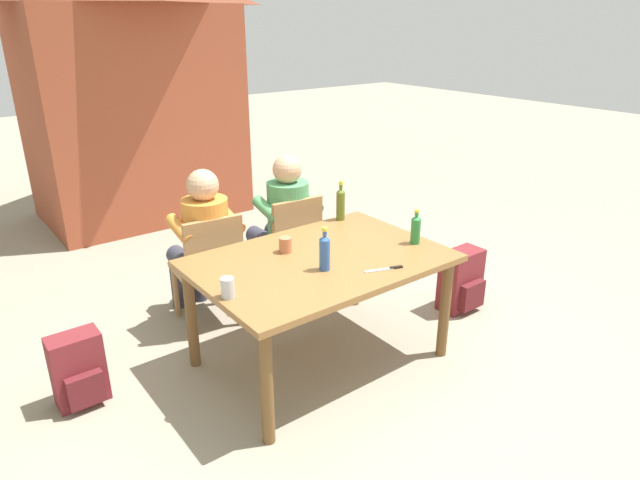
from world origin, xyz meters
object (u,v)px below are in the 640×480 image
object	(u,v)px
chair_far_right	(290,243)
person_in_plaid_shirt	(202,238)
bottle_olive	(341,203)
bottle_green	(416,229)
person_in_white_shirt	(283,219)
bottle_blue	(325,252)
backpack_by_near_side	(79,371)
cup_terracotta	(285,245)
chair_far_left	(210,265)
table_knife	(387,269)
backpack_by_far_side	(461,281)
dining_table	(320,270)
brick_kiosk	(130,82)
cup_steel	(228,288)

from	to	relation	value
chair_far_right	person_in_plaid_shirt	distance (m)	0.71
bottle_olive	chair_far_right	bearing A→B (deg)	119.56
bottle_green	person_in_white_shirt	bearing A→B (deg)	104.93
person_in_white_shirt	person_in_plaid_shirt	size ratio (longest dim) A/B	1.00
bottle_blue	backpack_by_near_side	xyz separation A→B (m)	(-1.30, 0.65, -0.64)
person_in_plaid_shirt	cup_terracotta	bearing A→B (deg)	-72.67
bottle_green	chair_far_left	bearing A→B (deg)	134.55
bottle_green	table_knife	xyz separation A→B (m)	(-0.43, -0.19, -0.10)
backpack_by_far_side	cup_terracotta	bearing A→B (deg)	167.73
person_in_white_shirt	bottle_olive	size ratio (longest dim) A/B	4.04
chair_far_right	table_knife	bearing A→B (deg)	-96.09
backpack_by_near_side	chair_far_right	bearing A→B (deg)	10.78
bottle_olive	cup_terracotta	distance (m)	0.72
cup_terracotta	bottle_green	bearing A→B (deg)	-27.28
bottle_olive	bottle_blue	bearing A→B (deg)	-135.34
table_knife	backpack_by_far_side	world-z (taller)	table_knife
dining_table	chair_far_left	bearing A→B (deg)	113.13
chair_far_left	person_in_white_shirt	size ratio (longest dim) A/B	0.74
chair_far_left	bottle_olive	distance (m)	1.04
chair_far_right	table_knife	xyz separation A→B (m)	(-0.13, -1.20, 0.26)
chair_far_left	bottle_green	world-z (taller)	bottle_green
table_knife	brick_kiosk	distance (m)	4.09
chair_far_right	brick_kiosk	bearing A→B (deg)	92.76
cup_steel	backpack_by_near_side	size ratio (longest dim) A/B	0.25
bottle_olive	backpack_by_near_side	xyz separation A→B (m)	(-1.93, 0.03, -0.65)
bottle_green	brick_kiosk	distance (m)	3.91
chair_far_right	backpack_by_near_side	size ratio (longest dim) A/B	1.95
backpack_by_far_side	chair_far_right	bearing A→B (deg)	135.86
dining_table	bottle_blue	xyz separation A→B (m)	(-0.08, -0.15, 0.20)
chair_far_left	bottle_olive	bearing A→B (deg)	-21.94
table_knife	backpack_by_far_side	bearing A→B (deg)	14.13
bottle_blue	backpack_by_far_side	distance (m)	1.51
bottle_green	backpack_by_far_side	distance (m)	0.90
chair_far_left	bottle_olive	size ratio (longest dim) A/B	2.98
bottle_olive	dining_table	bearing A→B (deg)	-139.41
chair_far_left	backpack_by_near_side	world-z (taller)	chair_far_left
person_in_white_shirt	bottle_blue	world-z (taller)	person_in_white_shirt
person_in_plaid_shirt	bottle_olive	xyz separation A→B (m)	(0.89, -0.47, 0.21)
person_in_white_shirt	brick_kiosk	size ratio (longest dim) A/B	0.42
backpack_by_far_side	chair_far_left	bearing A→B (deg)	150.62
table_knife	brick_kiosk	size ratio (longest dim) A/B	0.08
bottle_olive	table_knife	bearing A→B (deg)	-111.63
chair_far_right	cup_steel	xyz separation A→B (m)	(-1.04, -0.95, 0.31)
dining_table	bottle_green	xyz separation A→B (m)	(0.65, -0.19, 0.19)
cup_terracotta	backpack_by_near_side	xyz separation A→B (m)	(-1.27, 0.29, -0.57)
cup_terracotta	brick_kiosk	bearing A→B (deg)	84.66
backpack_by_far_side	cup_steel	bearing A→B (deg)	-179.56
bottle_blue	person_in_plaid_shirt	bearing A→B (deg)	103.64
chair_far_left	cup_steel	bearing A→B (deg)	-110.31
bottle_blue	brick_kiosk	world-z (taller)	brick_kiosk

